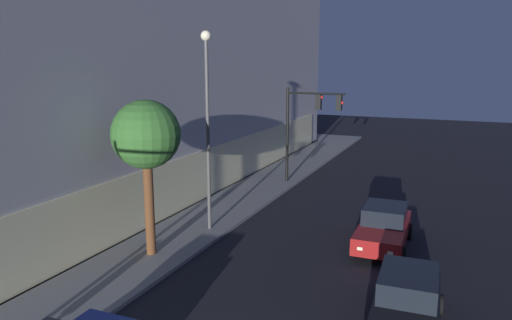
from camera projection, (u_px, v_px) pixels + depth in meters
modern_building at (57, 50)px, 31.72m from camera, size 39.59×24.95×16.76m
traffic_light_far_corner at (309, 116)px, 28.86m from camera, size 0.33×3.63×5.85m
street_lamp_sidewalk at (207, 109)px, 20.53m from camera, size 0.44×0.44×8.64m
sidewalk_tree at (146, 137)px, 17.83m from camera, size 2.59×2.59×6.00m
car_black at (407, 304)px, 13.47m from camera, size 4.65×2.13×1.67m
car_red at (384, 227)px, 19.73m from camera, size 4.55×2.16×1.68m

